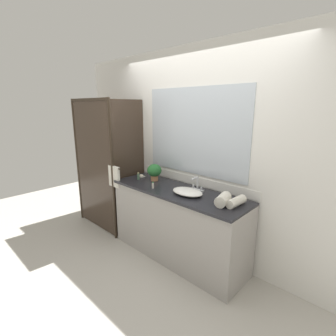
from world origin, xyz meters
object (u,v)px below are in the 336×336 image
object	(u,v)px
faucet	(197,186)
soap_dish	(141,176)
potted_plant	(154,171)
rolled_towel_near_edge	(236,202)
rolled_towel_middle	(223,200)
amenity_bottle_shampoo	(153,185)
amenity_bottle_conditioner	(157,175)
amenity_bottle_lotion	(138,176)
sink_basin	(187,192)

from	to	relation	value
faucet	soap_dish	world-z (taller)	faucet
potted_plant	soap_dish	size ratio (longest dim) A/B	2.28
faucet	rolled_towel_near_edge	size ratio (longest dim) A/B	0.69
soap_dish	rolled_towel_middle	size ratio (longest dim) A/B	0.47
soap_dish	amenity_bottle_shampoo	distance (m)	0.55
amenity_bottle_conditioner	amenity_bottle_lotion	bearing A→B (deg)	-113.47
amenity_bottle_lotion	rolled_towel_middle	world-z (taller)	rolled_towel_middle
soap_dish	amenity_bottle_shampoo	bearing A→B (deg)	-25.49
amenity_bottle_shampoo	rolled_towel_middle	bearing A→B (deg)	7.85
soap_dish	faucet	bearing A→B (deg)	4.07
potted_plant	amenity_bottle_conditioner	bearing A→B (deg)	123.99
soap_dish	amenity_bottle_shampoo	xyz separation A→B (m)	(0.49, -0.23, 0.02)
sink_basin	amenity_bottle_conditioner	bearing A→B (deg)	162.35
sink_basin	amenity_bottle_lotion	world-z (taller)	amenity_bottle_lotion
rolled_towel_near_edge	amenity_bottle_lotion	bearing A→B (deg)	-176.85
potted_plant	amenity_bottle_shampoo	xyz separation A→B (m)	(0.23, -0.24, -0.09)
amenity_bottle_shampoo	rolled_towel_middle	size ratio (longest dim) A/B	0.38
sink_basin	amenity_bottle_shampoo	xyz separation A→B (m)	(-0.45, -0.12, 0.01)
amenity_bottle_lotion	amenity_bottle_conditioner	distance (m)	0.27
potted_plant	rolled_towel_middle	world-z (taller)	potted_plant
faucet	amenity_bottle_shampoo	distance (m)	0.54
rolled_towel_near_edge	faucet	bearing A→B (deg)	169.69
potted_plant	rolled_towel_near_edge	xyz separation A→B (m)	(1.25, -0.05, -0.09)
faucet	amenity_bottle_lotion	size ratio (longest dim) A/B	1.73
rolled_towel_middle	soap_dish	bearing A→B (deg)	175.57
sink_basin	faucet	distance (m)	0.18
sink_basin	potted_plant	world-z (taller)	potted_plant
potted_plant	amenity_bottle_conditioner	size ratio (longest dim) A/B	2.77
rolled_towel_middle	faucet	bearing A→B (deg)	159.28
sink_basin	amenity_bottle_shampoo	world-z (taller)	amenity_bottle_shampoo
rolled_towel_near_edge	amenity_bottle_conditioner	bearing A→B (deg)	172.83
sink_basin	rolled_towel_near_edge	distance (m)	0.58
potted_plant	rolled_towel_near_edge	distance (m)	1.26
amenity_bottle_conditioner	rolled_towel_middle	size ratio (longest dim) A/B	0.39
amenity_bottle_conditioner	rolled_towel_middle	xyz separation A→B (m)	(1.22, -0.24, 0.02)
faucet	amenity_bottle_lotion	distance (m)	0.89
sink_basin	potted_plant	distance (m)	0.69
sink_basin	faucet	size ratio (longest dim) A/B	2.21
sink_basin	amenity_bottle_conditioner	xyz separation A→B (m)	(-0.76, 0.24, 0.01)
amenity_bottle_shampoo	rolled_towel_middle	xyz separation A→B (m)	(0.91, 0.13, 0.02)
amenity_bottle_conditioner	rolled_towel_near_edge	bearing A→B (deg)	-7.17
potted_plant	amenity_bottle_lotion	size ratio (longest dim) A/B	2.27
potted_plant	rolled_towel_middle	bearing A→B (deg)	-5.86
soap_dish	amenity_bottle_lotion	xyz separation A→B (m)	(0.07, -0.12, 0.03)
amenity_bottle_shampoo	amenity_bottle_conditioner	bearing A→B (deg)	130.39
sink_basin	potted_plant	xyz separation A→B (m)	(-0.68, 0.12, 0.10)
faucet	sink_basin	bearing A→B (deg)	-90.00
sink_basin	amenity_bottle_shampoo	distance (m)	0.47
sink_basin	rolled_towel_middle	bearing A→B (deg)	0.29
faucet	rolled_towel_middle	distance (m)	0.50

